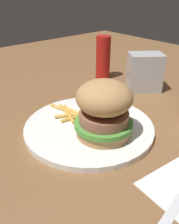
{
  "coord_description": "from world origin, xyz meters",
  "views": [
    {
      "loc": [
        0.32,
        -0.3,
        0.27
      ],
      "look_at": [
        0.0,
        -0.02,
        0.04
      ],
      "focal_mm": 38.81,
      "sensor_mm": 36.0,
      "label": 1
    }
  ],
  "objects_px": {
    "fries_pile": "(70,113)",
    "ketchup_bottle": "(103,58)",
    "sandwich": "(104,109)",
    "napkin_dispenser": "(145,72)",
    "plate": "(90,127)"
  },
  "relations": [
    {
      "from": "plate",
      "to": "fries_pile",
      "type": "height_order",
      "value": "fries_pile"
    },
    {
      "from": "sandwich",
      "to": "ketchup_bottle",
      "type": "bearing_deg",
      "value": 136.59
    },
    {
      "from": "sandwich",
      "to": "napkin_dispenser",
      "type": "xyz_separation_m",
      "value": [
        -0.1,
        0.25,
        -0.02
      ]
    },
    {
      "from": "fries_pile",
      "to": "ketchup_bottle",
      "type": "xyz_separation_m",
      "value": [
        -0.14,
        0.24,
        0.05
      ]
    },
    {
      "from": "ketchup_bottle",
      "to": "sandwich",
      "type": "bearing_deg",
      "value": -43.41
    },
    {
      "from": "fries_pile",
      "to": "ketchup_bottle",
      "type": "distance_m",
      "value": 0.28
    },
    {
      "from": "plate",
      "to": "fries_pile",
      "type": "distance_m",
      "value": 0.06
    },
    {
      "from": "napkin_dispenser",
      "to": "ketchup_bottle",
      "type": "bearing_deg",
      "value": -44.58
    },
    {
      "from": "plate",
      "to": "napkin_dispenser",
      "type": "bearing_deg",
      "value": 103.35
    },
    {
      "from": "plate",
      "to": "ketchup_bottle",
      "type": "bearing_deg",
      "value": 131.36
    },
    {
      "from": "fries_pile",
      "to": "ketchup_bottle",
      "type": "relative_size",
      "value": 0.78
    },
    {
      "from": "sandwich",
      "to": "fries_pile",
      "type": "bearing_deg",
      "value": -178.15
    },
    {
      "from": "plate",
      "to": "sandwich",
      "type": "xyz_separation_m",
      "value": [
        0.04,
        -0.0,
        0.06
      ]
    },
    {
      "from": "sandwich",
      "to": "fries_pile",
      "type": "height_order",
      "value": "sandwich"
    },
    {
      "from": "fries_pile",
      "to": "napkin_dispenser",
      "type": "bearing_deg",
      "value": 89.52
    }
  ]
}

